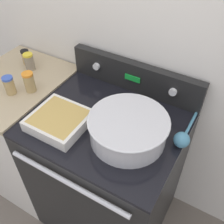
{
  "coord_description": "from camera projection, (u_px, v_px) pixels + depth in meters",
  "views": [
    {
      "loc": [
        0.49,
        -0.46,
        1.86
      ],
      "look_at": [
        0.02,
        0.34,
        0.99
      ],
      "focal_mm": 42.0,
      "sensor_mm": 36.0,
      "label": 1
    }
  ],
  "objects": [
    {
      "name": "kitchen_wall",
      "position": [
        143.0,
        32.0,
        1.32
      ],
      "size": [
        8.0,
        0.05,
        2.5
      ],
      "color": "silver",
      "rests_on": "ground_plane"
    },
    {
      "name": "stove_range",
      "position": [
        108.0,
        174.0,
        1.63
      ],
      "size": [
        0.77,
        0.68,
        0.93
      ],
      "color": "black",
      "rests_on": "ground_plane"
    },
    {
      "name": "control_panel",
      "position": [
        135.0,
        77.0,
        1.44
      ],
      "size": [
        0.77,
        0.07,
        0.17
      ],
      "color": "black",
      "rests_on": "stove_range"
    },
    {
      "name": "side_counter",
      "position": [
        30.0,
        134.0,
        1.87
      ],
      "size": [
        0.53,
        0.65,
        0.94
      ],
      "color": "silver",
      "rests_on": "ground_plane"
    },
    {
      "name": "mixing_bowl",
      "position": [
        128.0,
        128.0,
        1.18
      ],
      "size": [
        0.37,
        0.37,
        0.12
      ],
      "color": "silver",
      "rests_on": "stove_range"
    },
    {
      "name": "casserole_dish",
      "position": [
        59.0,
        120.0,
        1.27
      ],
      "size": [
        0.26,
        0.25,
        0.06
      ],
      "color": "silver",
      "rests_on": "stove_range"
    },
    {
      "name": "ladle",
      "position": [
        183.0,
        138.0,
        1.18
      ],
      "size": [
        0.07,
        0.29,
        0.07
      ],
      "color": "teal",
      "rests_on": "stove_range"
    },
    {
      "name": "spice_jar_orange_cap",
      "position": [
        29.0,
        82.0,
        1.43
      ],
      "size": [
        0.06,
        0.06,
        0.12
      ],
      "color": "tan",
      "rests_on": "side_counter"
    },
    {
      "name": "spice_jar_blue_cap",
      "position": [
        9.0,
        85.0,
        1.42
      ],
      "size": [
        0.06,
        0.06,
        0.1
      ],
      "color": "tan",
      "rests_on": "side_counter"
    },
    {
      "name": "spice_jar_yellow_cap",
      "position": [
        29.0,
        62.0,
        1.59
      ],
      "size": [
        0.06,
        0.06,
        0.11
      ],
      "color": "gray",
      "rests_on": "side_counter"
    },
    {
      "name": "spice_jar_black_cap",
      "position": [
        26.0,
        57.0,
        1.65
      ],
      "size": [
        0.05,
        0.05,
        0.09
      ],
      "color": "tan",
      "rests_on": "side_counter"
    }
  ]
}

